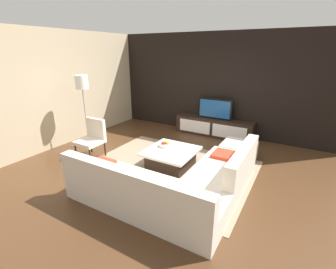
{
  "coord_description": "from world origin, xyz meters",
  "views": [
    {
      "loc": [
        2.09,
        -3.79,
        2.31
      ],
      "look_at": [
        -0.35,
        0.41,
        0.58
      ],
      "focal_mm": 25.27,
      "sensor_mm": 36.0,
      "label": 1
    }
  ],
  "objects_px": {
    "ottoman": "(238,152)",
    "fruit_bowl": "(166,145)",
    "television": "(215,109)",
    "coffee_table": "(171,158)",
    "accent_chair_near": "(93,136)",
    "floor_lamp": "(82,87)",
    "sectional_couch": "(176,184)",
    "media_console": "(214,127)"
  },
  "relations": [
    {
      "from": "media_console",
      "to": "ottoman",
      "type": "bearing_deg",
      "value": -50.89
    },
    {
      "from": "coffee_table",
      "to": "ottoman",
      "type": "xyz_separation_m",
      "value": [
        1.14,
        1.02,
        -0.0
      ]
    },
    {
      "from": "television",
      "to": "ottoman",
      "type": "bearing_deg",
      "value": -50.9
    },
    {
      "from": "ottoman",
      "to": "fruit_bowl",
      "type": "distance_m",
      "value": 1.63
    },
    {
      "from": "television",
      "to": "fruit_bowl",
      "type": "bearing_deg",
      "value": -97.28
    },
    {
      "from": "television",
      "to": "sectional_couch",
      "type": "xyz_separation_m",
      "value": [
        0.54,
        -3.26,
        -0.51
      ]
    },
    {
      "from": "floor_lamp",
      "to": "ottoman",
      "type": "bearing_deg",
      "value": 17.06
    },
    {
      "from": "ottoman",
      "to": "coffee_table",
      "type": "bearing_deg",
      "value": -137.97
    },
    {
      "from": "accent_chair_near",
      "to": "ottoman",
      "type": "bearing_deg",
      "value": 31.83
    },
    {
      "from": "coffee_table",
      "to": "ottoman",
      "type": "distance_m",
      "value": 1.53
    },
    {
      "from": "ottoman",
      "to": "fruit_bowl",
      "type": "height_order",
      "value": "fruit_bowl"
    },
    {
      "from": "media_console",
      "to": "ottoman",
      "type": "height_order",
      "value": "media_console"
    },
    {
      "from": "sectional_couch",
      "to": "floor_lamp",
      "type": "height_order",
      "value": "floor_lamp"
    },
    {
      "from": "television",
      "to": "fruit_bowl",
      "type": "relative_size",
      "value": 3.44
    },
    {
      "from": "floor_lamp",
      "to": "coffee_table",
      "type": "bearing_deg",
      "value": 1.35
    },
    {
      "from": "accent_chair_near",
      "to": "ottoman",
      "type": "distance_m",
      "value": 3.28
    },
    {
      "from": "coffee_table",
      "to": "sectional_couch",
      "type": "bearing_deg",
      "value": -56.25
    },
    {
      "from": "accent_chair_near",
      "to": "media_console",
      "type": "bearing_deg",
      "value": 60.68
    },
    {
      "from": "sectional_couch",
      "to": "fruit_bowl",
      "type": "xyz_separation_m",
      "value": [
        -0.82,
        1.05,
        0.15
      ]
    },
    {
      "from": "television",
      "to": "fruit_bowl",
      "type": "distance_m",
      "value": 2.25
    },
    {
      "from": "coffee_table",
      "to": "accent_chair_near",
      "type": "height_order",
      "value": "accent_chair_near"
    },
    {
      "from": "media_console",
      "to": "floor_lamp",
      "type": "bearing_deg",
      "value": -136.53
    },
    {
      "from": "television",
      "to": "sectional_couch",
      "type": "distance_m",
      "value": 3.34
    },
    {
      "from": "accent_chair_near",
      "to": "floor_lamp",
      "type": "height_order",
      "value": "floor_lamp"
    },
    {
      "from": "accent_chair_near",
      "to": "television",
      "type": "bearing_deg",
      "value": 60.69
    },
    {
      "from": "television",
      "to": "coffee_table",
      "type": "relative_size",
      "value": 0.95
    },
    {
      "from": "television",
      "to": "coffee_table",
      "type": "distance_m",
      "value": 2.37
    },
    {
      "from": "television",
      "to": "coffee_table",
      "type": "height_order",
      "value": "television"
    },
    {
      "from": "floor_lamp",
      "to": "fruit_bowl",
      "type": "relative_size",
      "value": 6.33
    },
    {
      "from": "television",
      "to": "accent_chair_near",
      "type": "distance_m",
      "value": 3.33
    },
    {
      "from": "television",
      "to": "floor_lamp",
      "type": "bearing_deg",
      "value": -136.52
    },
    {
      "from": "sectional_couch",
      "to": "ottoman",
      "type": "relative_size",
      "value": 3.62
    },
    {
      "from": "television",
      "to": "coffee_table",
      "type": "bearing_deg",
      "value": -92.49
    },
    {
      "from": "television",
      "to": "accent_chair_near",
      "type": "xyz_separation_m",
      "value": [
        -1.9,
        -2.72,
        -0.3
      ]
    },
    {
      "from": "floor_lamp",
      "to": "fruit_bowl",
      "type": "xyz_separation_m",
      "value": [
        2.2,
        0.15,
        -1.06
      ]
    },
    {
      "from": "sectional_couch",
      "to": "television",
      "type": "bearing_deg",
      "value": 99.43
    },
    {
      "from": "coffee_table",
      "to": "fruit_bowl",
      "type": "relative_size",
      "value": 3.63
    },
    {
      "from": "sectional_couch",
      "to": "floor_lamp",
      "type": "relative_size",
      "value": 1.43
    },
    {
      "from": "ottoman",
      "to": "television",
      "type": "bearing_deg",
      "value": 129.1
    },
    {
      "from": "television",
      "to": "ottoman",
      "type": "xyz_separation_m",
      "value": [
        1.04,
        -1.27,
        -0.58
      ]
    },
    {
      "from": "television",
      "to": "accent_chair_near",
      "type": "height_order",
      "value": "television"
    },
    {
      "from": "sectional_couch",
      "to": "coffee_table",
      "type": "distance_m",
      "value": 1.16
    }
  ]
}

